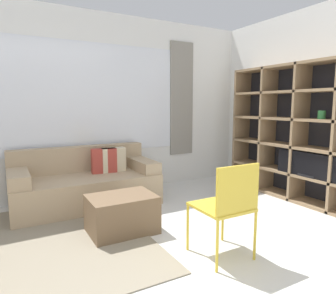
# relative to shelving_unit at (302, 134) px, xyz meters

# --- Properties ---
(wall_back) EXTENTS (6.81, 0.11, 2.70)m
(wall_back) POSITION_rel_shelving_unit_xyz_m (-2.65, 1.75, 0.41)
(wall_back) COLOR white
(wall_back) RESTS_ON ground_plane
(wall_right) EXTENTS (0.07, 4.19, 2.70)m
(wall_right) POSITION_rel_shelving_unit_xyz_m (0.19, 0.22, 0.41)
(wall_right) COLOR white
(wall_right) RESTS_ON ground_plane
(area_rug) EXTENTS (2.45, 2.30, 0.01)m
(area_rug) POSITION_rel_shelving_unit_xyz_m (-3.64, 0.29, -0.94)
(area_rug) COLOR gray
(area_rug) RESTS_ON ground_plane
(shelving_unit) EXTENTS (0.37, 2.36, 1.92)m
(shelving_unit) POSITION_rel_shelving_unit_xyz_m (0.00, 0.00, 0.00)
(shelving_unit) COLOR #232328
(shelving_unit) RESTS_ON ground_plane
(couch_main) EXTENTS (1.87, 0.89, 0.77)m
(couch_main) POSITION_rel_shelving_unit_xyz_m (-2.72, 1.27, -0.66)
(couch_main) COLOR tan
(couch_main) RESTS_ON ground_plane
(ottoman) EXTENTS (0.69, 0.50, 0.40)m
(ottoman) POSITION_rel_shelving_unit_xyz_m (-2.62, 0.18, -0.74)
(ottoman) COLOR brown
(ottoman) RESTS_ON ground_plane
(folding_chair) EXTENTS (0.44, 0.46, 0.86)m
(folding_chair) POSITION_rel_shelving_unit_xyz_m (-2.01, -0.81, -0.43)
(folding_chair) COLOR gold
(folding_chair) RESTS_ON ground_plane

